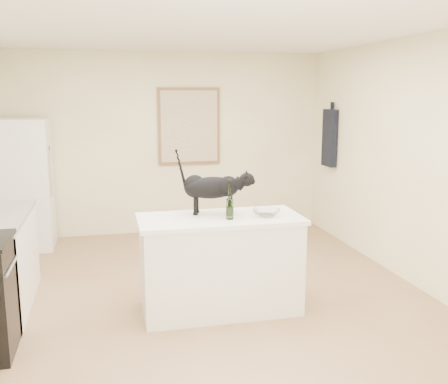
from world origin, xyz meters
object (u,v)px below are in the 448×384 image
glass_bowl (266,213)px  fridge (24,184)px  black_cat (212,190)px  wine_bottle (230,202)px

glass_bowl → fridge: bearing=133.4°
black_cat → wine_bottle: size_ratio=2.05×
wine_bottle → black_cat: bearing=117.4°
wine_bottle → glass_bowl: bearing=5.9°
fridge → wine_bottle: bearing=-51.4°
fridge → wine_bottle: size_ratio=5.41×
fridge → glass_bowl: size_ratio=6.66×
fridge → glass_bowl: fridge is taller
wine_bottle → glass_bowl: 0.38m
black_cat → glass_bowl: black_cat is taller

